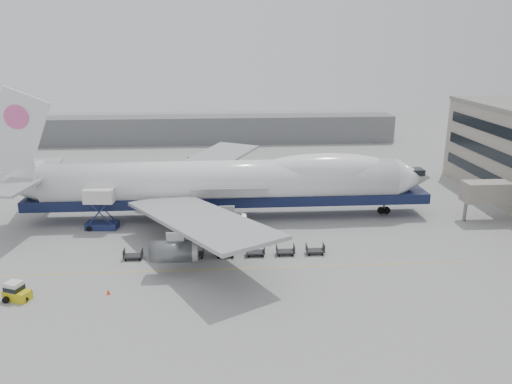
{
  "coord_description": "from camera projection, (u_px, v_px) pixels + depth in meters",
  "views": [
    {
      "loc": [
        -0.01,
        -59.85,
        26.03
      ],
      "look_at": [
        4.59,
        6.0,
        5.8
      ],
      "focal_mm": 35.0,
      "sensor_mm": 36.0,
      "label": 1
    }
  ],
  "objects": [
    {
      "name": "hangar",
      "position": [
        183.0,
        130.0,
        129.79
      ],
      "size": [
        110.0,
        8.0,
        7.0
      ],
      "primitive_type": "cube",
      "color": "slate",
      "rests_on": "ground"
    },
    {
      "name": "traffic_cone",
      "position": [
        108.0,
        292.0,
        53.13
      ],
      "size": [
        0.4,
        0.4,
        0.6
      ],
      "rotation": [
        0.0,
        0.0,
        -0.38
      ],
      "color": "#FD430D",
      "rests_on": "ground"
    },
    {
      "name": "dolly_1",
      "position": [
        164.0,
        254.0,
        61.8
      ],
      "size": [
        2.3,
        1.35,
        1.3
      ],
      "color": "#2D2D30",
      "rests_on": "ground"
    },
    {
      "name": "dolly_6",
      "position": [
        315.0,
        250.0,
        63.06
      ],
      "size": [
        2.3,
        1.35,
        1.3
      ],
      "color": "#2D2D30",
      "rests_on": "ground"
    },
    {
      "name": "dolly_5",
      "position": [
        285.0,
        251.0,
        62.81
      ],
      "size": [
        2.3,
        1.35,
        1.3
      ],
      "color": "#2D2D30",
      "rests_on": "ground"
    },
    {
      "name": "dolly_0",
      "position": [
        133.0,
        255.0,
        61.54
      ],
      "size": [
        2.3,
        1.35,
        1.3
      ],
      "color": "#2D2D30",
      "rests_on": "ground"
    },
    {
      "name": "dolly_2",
      "position": [
        195.0,
        253.0,
        62.05
      ],
      "size": [
        2.3,
        1.35,
        1.3
      ],
      "color": "#2D2D30",
      "rests_on": "ground"
    },
    {
      "name": "ground",
      "position": [
        224.0,
        249.0,
        64.71
      ],
      "size": [
        260.0,
        260.0,
        0.0
      ],
      "primitive_type": "plane",
      "color": "gray",
      "rests_on": "ground"
    },
    {
      "name": "dolly_4",
      "position": [
        255.0,
        252.0,
        62.55
      ],
      "size": [
        2.3,
        1.35,
        1.3
      ],
      "color": "#2D2D30",
      "rests_on": "ground"
    },
    {
      "name": "catering_truck",
      "position": [
        100.0,
        206.0,
        70.68
      ],
      "size": [
        4.66,
        3.4,
        5.99
      ],
      "rotation": [
        0.0,
        0.0,
        -0.08
      ],
      "color": "navy",
      "rests_on": "ground"
    },
    {
      "name": "baggage_tug",
      "position": [
        16.0,
        292.0,
        51.88
      ],
      "size": [
        3.04,
        2.37,
        1.97
      ],
      "rotation": [
        0.0,
        0.0,
        -0.39
      ],
      "color": "gold",
      "rests_on": "ground"
    },
    {
      "name": "airliner",
      "position": [
        227.0,
        182.0,
        74.56
      ],
      "size": [
        67.0,
        55.3,
        19.98
      ],
      "color": "white",
      "rests_on": "ground"
    },
    {
      "name": "apron_line",
      "position": [
        224.0,
        269.0,
        58.99
      ],
      "size": [
        60.0,
        0.15,
        0.01
      ],
      "primitive_type": "cube",
      "color": "gold",
      "rests_on": "ground"
    },
    {
      "name": "dolly_3",
      "position": [
        225.0,
        253.0,
        62.3
      ],
      "size": [
        2.3,
        1.35,
        1.3
      ],
      "color": "#2D2D30",
      "rests_on": "ground"
    }
  ]
}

